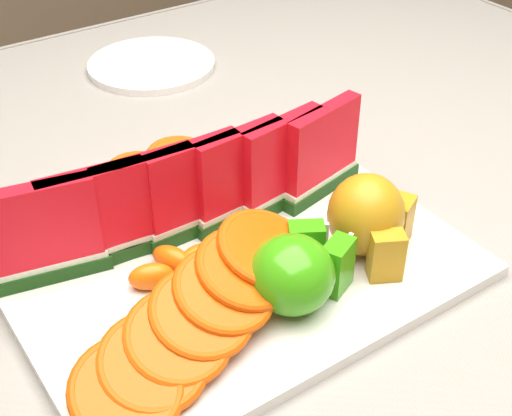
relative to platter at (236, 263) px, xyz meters
name	(u,v)px	position (x,y,z in m)	size (l,w,h in m)	color
table	(169,292)	(-0.02, 0.11, -0.11)	(1.40, 0.90, 0.75)	#4D371A
tablecloth	(164,249)	(-0.02, 0.11, -0.05)	(1.53, 1.03, 0.20)	slate
platter	(236,263)	(0.00, 0.00, 0.00)	(0.40, 0.30, 0.01)	silver
apple_cluster	(297,271)	(0.01, -0.08, 0.04)	(0.10, 0.08, 0.07)	#489522
pear_cluster	(369,217)	(0.11, -0.06, 0.04)	(0.09, 0.10, 0.08)	#AE7512
side_plate	(152,65)	(0.14, 0.43, 0.00)	(0.23, 0.23, 0.01)	silver
watermelon_row	(195,191)	(-0.01, 0.06, 0.05)	(0.39, 0.07, 0.10)	#0C3914
orange_fan_front	(202,313)	(-0.08, -0.07, 0.04)	(0.27, 0.16, 0.07)	#CC400D
orange_fan_back	(122,191)	(-0.05, 0.13, 0.02)	(0.24, 0.11, 0.04)	#CC400D
tangerine_segments	(213,253)	(-0.02, 0.01, 0.02)	(0.16, 0.07, 0.03)	#E85A16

